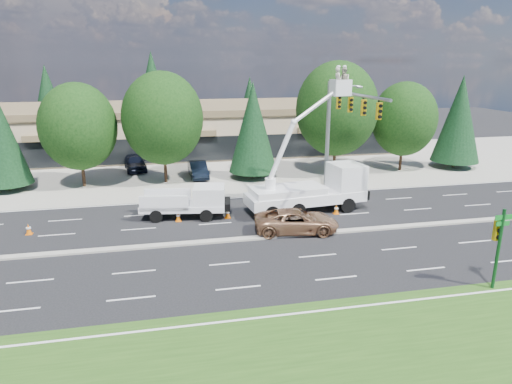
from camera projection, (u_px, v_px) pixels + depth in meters
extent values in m
plane|color=black|center=(222.00, 241.00, 27.60)|extent=(140.00, 140.00, 0.00)
cube|color=gray|center=(195.00, 168.00, 46.40)|extent=(140.00, 22.00, 0.01)
cube|color=gray|center=(222.00, 241.00, 27.58)|extent=(120.00, 0.55, 0.12)
cube|color=tan|center=(188.00, 130.00, 55.11)|extent=(50.00, 15.00, 5.00)
cube|color=brown|center=(187.00, 108.00, 54.38)|extent=(50.40, 15.40, 0.70)
cube|color=black|center=(193.00, 149.00, 48.29)|extent=(48.00, 0.12, 2.60)
cylinder|color=#332114|center=(9.00, 186.00, 38.43)|extent=(0.26, 0.26, 0.80)
cone|color=black|center=(2.00, 140.00, 37.37)|extent=(4.01, 4.01, 7.32)
cylinder|color=#332114|center=(83.00, 170.00, 39.33)|extent=(0.28, 0.28, 2.88)
ellipsoid|color=black|center=(78.00, 127.00, 38.28)|extent=(6.40, 6.40, 7.36)
cylinder|color=#332114|center=(165.00, 165.00, 40.67)|extent=(0.28, 0.28, 3.17)
ellipsoid|color=black|center=(163.00, 118.00, 39.52)|extent=(7.04, 7.04, 8.09)
cylinder|color=#332114|center=(253.00, 173.00, 42.58)|extent=(0.26, 0.26, 0.80)
cone|color=black|center=(253.00, 127.00, 41.38)|extent=(4.45, 4.45, 8.13)
cylinder|color=#332114|center=(335.00, 156.00, 43.79)|extent=(0.28, 0.28, 3.44)
ellipsoid|color=black|center=(337.00, 109.00, 42.54)|extent=(7.64, 7.64, 8.79)
cylinder|color=#332114|center=(401.00, 156.00, 45.26)|extent=(0.28, 0.28, 2.81)
ellipsoid|color=black|center=(404.00, 119.00, 44.24)|extent=(6.25, 6.25, 7.18)
cylinder|color=#332114|center=(454.00, 163.00, 46.72)|extent=(0.26, 0.26, 0.80)
cone|color=black|center=(459.00, 119.00, 45.46)|extent=(4.68, 4.68, 8.56)
cylinder|color=#332114|center=(53.00, 136.00, 63.42)|extent=(0.26, 0.26, 0.80)
cone|color=black|center=(48.00, 100.00, 62.03)|extent=(5.11, 5.11, 9.34)
cylinder|color=#332114|center=(155.00, 133.00, 66.19)|extent=(0.26, 0.26, 0.80)
cone|color=black|center=(153.00, 91.00, 64.54)|extent=(6.01, 6.01, 10.97)
cylinder|color=#332114|center=(250.00, 130.00, 68.95)|extent=(0.26, 0.26, 0.80)
cone|color=black|center=(250.00, 103.00, 67.82)|extent=(4.21, 4.21, 7.70)
cylinder|color=#332114|center=(325.00, 128.00, 71.32)|extent=(0.26, 0.26, 0.80)
cone|color=black|center=(326.00, 98.00, 70.03)|extent=(4.77, 4.77, 8.71)
cylinder|color=gray|center=(328.00, 138.00, 36.97)|extent=(0.32, 0.32, 9.00)
cylinder|color=gray|center=(356.00, 95.00, 31.22)|extent=(0.20, 10.00, 0.20)
cylinder|color=gray|center=(345.00, 86.00, 36.09)|extent=(2.60, 0.12, 0.12)
cube|color=gold|center=(339.00, 102.00, 34.25)|extent=(0.32, 0.22, 1.05)
cube|color=gold|center=(350.00, 105.00, 32.18)|extent=(0.32, 0.22, 1.05)
cube|color=gold|center=(364.00, 108.00, 30.11)|extent=(0.32, 0.22, 1.05)
cube|color=gold|center=(379.00, 111.00, 28.04)|extent=(0.32, 0.22, 1.05)
cylinder|color=#0D3B17|center=(498.00, 249.00, 21.42)|extent=(0.16, 0.16, 4.00)
cube|color=#0D6D1F|center=(504.00, 217.00, 20.95)|extent=(0.90, 0.03, 0.25)
cube|color=#0D6D1F|center=(503.00, 224.00, 21.04)|extent=(0.70, 0.03, 0.22)
cube|color=gold|center=(497.00, 230.00, 21.40)|extent=(0.32, 0.22, 1.05)
cube|color=white|center=(183.00, 206.00, 31.67)|extent=(6.04, 3.02, 0.43)
cube|color=white|center=(209.00, 196.00, 31.57)|extent=(2.42, 2.38, 1.44)
cube|color=black|center=(218.00, 194.00, 31.54)|extent=(0.37, 1.82, 0.96)
cube|color=white|center=(168.00, 196.00, 32.37)|extent=(3.28, 0.81, 1.06)
cube|color=white|center=(164.00, 204.00, 30.61)|extent=(3.28, 0.81, 1.06)
cube|color=white|center=(305.00, 197.00, 32.86)|extent=(8.87, 3.56, 0.76)
cube|color=white|center=(346.00, 178.00, 33.53)|extent=(2.43, 2.77, 2.16)
cube|color=black|center=(356.00, 175.00, 33.73)|extent=(0.33, 2.15, 1.29)
cube|color=white|center=(288.00, 191.00, 32.27)|extent=(5.43, 3.06, 0.54)
cylinder|color=white|center=(271.00, 184.00, 31.71)|extent=(0.76, 0.76, 0.86)
cube|color=white|center=(340.00, 87.00, 31.46)|extent=(1.29, 1.10, 1.17)
imported|color=beige|center=(338.00, 81.00, 31.26)|extent=(0.52, 0.73, 1.86)
imported|color=beige|center=(344.00, 81.00, 31.41)|extent=(0.80, 0.98, 1.86)
ellipsoid|color=white|center=(338.00, 67.00, 31.00)|extent=(0.28, 0.28, 0.19)
ellipsoid|color=white|center=(345.00, 67.00, 31.15)|extent=(0.28, 0.28, 0.19)
cube|color=#E46407|center=(29.00, 234.00, 28.75)|extent=(0.40, 0.40, 0.03)
cone|color=#E46407|center=(29.00, 229.00, 28.66)|extent=(0.36, 0.36, 0.70)
cylinder|color=white|center=(28.00, 228.00, 28.64)|extent=(0.29, 0.29, 0.10)
cube|color=#E46407|center=(178.00, 221.00, 31.09)|extent=(0.40, 0.40, 0.03)
cone|color=#E46407|center=(178.00, 216.00, 31.00)|extent=(0.36, 0.36, 0.70)
cylinder|color=white|center=(178.00, 215.00, 30.98)|extent=(0.29, 0.29, 0.10)
cube|color=#E46407|center=(228.00, 218.00, 31.72)|extent=(0.40, 0.40, 0.03)
cone|color=#E46407|center=(228.00, 213.00, 31.63)|extent=(0.36, 0.36, 0.70)
cylinder|color=white|center=(228.00, 212.00, 31.61)|extent=(0.29, 0.29, 0.10)
cube|color=#E46407|center=(336.00, 214.00, 32.58)|extent=(0.40, 0.40, 0.03)
cone|color=#E46407|center=(336.00, 209.00, 32.49)|extent=(0.36, 0.36, 0.70)
cylinder|color=white|center=(336.00, 208.00, 32.47)|extent=(0.29, 0.29, 0.10)
imported|color=#9E6F4C|center=(296.00, 221.00, 28.92)|extent=(5.62, 3.19, 1.48)
imported|color=black|center=(135.00, 162.00, 45.25)|extent=(2.59, 4.97, 1.62)
imported|color=black|center=(198.00, 170.00, 42.65)|extent=(1.74, 4.51, 1.47)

